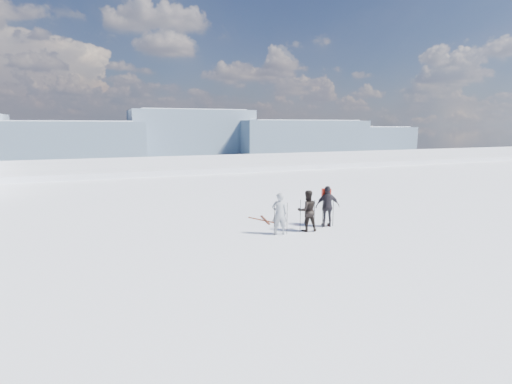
% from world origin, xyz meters
% --- Properties ---
extents(lake_basin, '(820.00, 820.00, 71.62)m').
position_xyz_m(lake_basin, '(0.00, 30.00, -6.50)').
color(lake_basin, white).
rests_on(lake_basin, ground).
extents(far_mountain_range, '(770.00, 110.00, 53.00)m').
position_xyz_m(far_mountain_range, '(29.60, 454.78, -7.19)').
color(far_mountain_range, slate).
rests_on(far_mountain_range, ground).
extents(skier_grey, '(0.68, 0.52, 1.66)m').
position_xyz_m(skier_grey, '(-0.79, 2.15, 0.83)').
color(skier_grey, '#9CA3AB').
rests_on(skier_grey, ground).
extents(skier_dark, '(0.90, 0.76, 1.67)m').
position_xyz_m(skier_dark, '(0.47, 2.19, 0.84)').
color(skier_dark, black).
rests_on(skier_dark, ground).
extents(skier_pack, '(1.10, 0.69, 1.74)m').
position_xyz_m(skier_pack, '(1.62, 2.52, 0.87)').
color(skier_pack, black).
rests_on(skier_pack, ground).
extents(backpack, '(0.41, 0.30, 0.50)m').
position_xyz_m(backpack, '(1.69, 2.76, 1.99)').
color(backpack, red).
rests_on(backpack, skier_pack).
extents(ski_poles, '(2.93, 0.45, 1.33)m').
position_xyz_m(ski_poles, '(0.43, 2.20, 0.62)').
color(ski_poles, black).
rests_on(ski_poles, ground).
extents(skis_loose, '(0.82, 1.69, 0.03)m').
position_xyz_m(skis_loose, '(-0.44, 4.53, 0.01)').
color(skis_loose, black).
rests_on(skis_loose, ground).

